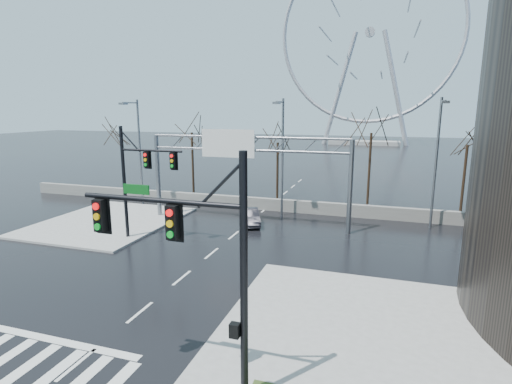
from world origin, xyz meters
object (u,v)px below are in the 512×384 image
at_px(signal_mast_far, 137,173).
at_px(ferris_wheel, 370,40).
at_px(signal_mast_near, 201,253).
at_px(sign_gantry, 242,160).
at_px(car, 250,217).

height_order(signal_mast_far, ferris_wheel, ferris_wheel).
height_order(signal_mast_near, ferris_wheel, ferris_wheel).
xyz_separation_m(sign_gantry, ferris_wheel, (5.38, 80.04, 20.95)).
xyz_separation_m(signal_mast_near, signal_mast_far, (-11.01, 13.00, -0.04)).
height_order(ferris_wheel, car, ferris_wheel).
relative_size(sign_gantry, ferris_wheel, 0.32).
bearing_deg(signal_mast_far, ferris_wheel, 82.80).
distance_m(signal_mast_near, car, 20.20).
bearing_deg(ferris_wheel, signal_mast_far, -97.20).
distance_m(signal_mast_far, sign_gantry, 8.14).
xyz_separation_m(signal_mast_far, car, (6.11, 6.13, -4.21)).
height_order(signal_mast_near, car, signal_mast_near).
bearing_deg(signal_mast_far, signal_mast_near, -49.74).
distance_m(ferris_wheel, car, 84.02).
height_order(signal_mast_near, sign_gantry, signal_mast_near).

